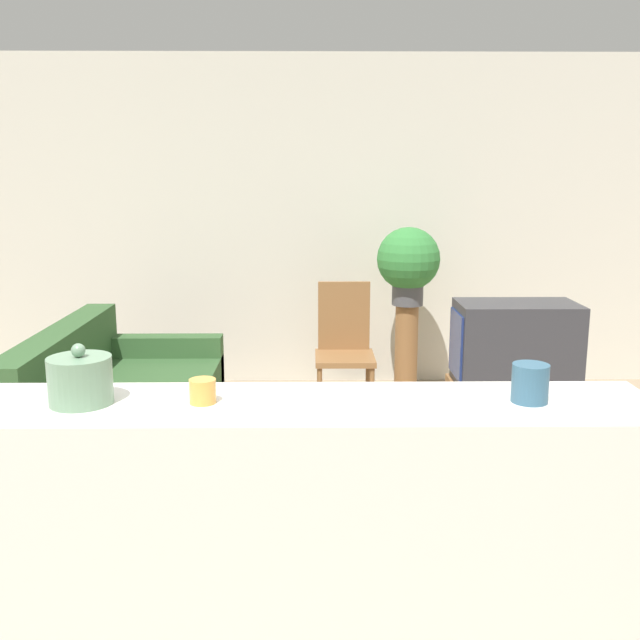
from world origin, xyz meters
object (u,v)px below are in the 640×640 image
television (515,344)px  couch (121,415)px  wooden_chair (344,342)px  potted_plant (408,261)px  decorative_bowl (80,380)px

television → couch: bearing=179.6°
television → wooden_chair: bearing=133.2°
potted_plant → television: bearing=-68.5°
wooden_chair → decorative_bowl: size_ratio=4.89×
television → decorative_bowl: decorative_bowl is taller
couch → decorative_bowl: 2.31m
decorative_bowl → potted_plant: bearing=66.4°
couch → potted_plant: 2.42m
potted_plant → decorative_bowl: potted_plant is taller
television → potted_plant: (-0.49, 1.24, 0.35)m
television → potted_plant: size_ratio=1.21×
couch → wooden_chair: bearing=36.0°
potted_plant → decorative_bowl: 3.63m
wooden_chair → potted_plant: 0.80m
wooden_chair → decorative_bowl: decorative_bowl is taller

